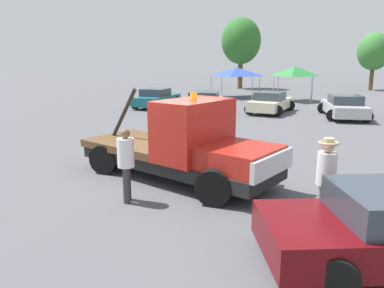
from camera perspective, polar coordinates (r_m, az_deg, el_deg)
The scene contains 12 objects.
ground_plane at distance 10.92m, azimuth -2.48°, elevation -5.18°, with size 160.00×160.00×0.00m, color #545459.
tow_truck at distance 10.41m, azimuth -0.94°, elevation -0.50°, with size 6.44×3.96×2.51m.
person_near_truck at distance 8.14m, azimuth 19.77°, elevation -4.34°, with size 0.41×0.41×1.83m.
person_at_hood at distance 9.01m, azimuth -10.03°, elevation -2.43°, with size 0.40×0.40×1.80m.
parked_car_teal at distance 26.61m, azimuth -5.43°, elevation 6.95°, with size 2.50×4.34×1.34m.
parked_car_tan at distance 24.10m, azimuth 1.91°, elevation 6.38°, with size 2.98×4.70×1.34m.
parked_car_cream at distance 24.42m, azimuth 11.88°, elevation 6.20°, with size 2.82×4.61×1.34m.
parked_car_silver at distance 23.56m, azimuth 22.14°, elevation 5.29°, with size 2.95×4.88×1.34m.
canopy_tent_blue at distance 33.78m, azimuth 6.77°, elevation 10.90°, with size 3.64×3.64×2.62m.
canopy_tent_green at distance 31.58m, azimuth 15.35°, elevation 10.65°, with size 2.90×2.90×2.78m.
tree_left at distance 45.42m, azimuth 26.01°, elevation 12.54°, with size 3.41×3.41×6.09m.
tree_center at distance 43.75m, azimuth 7.49°, elevation 15.27°, with size 4.39×4.39×7.84m.
Camera 1 is at (3.91, -9.62, 3.39)m, focal length 35.00 mm.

